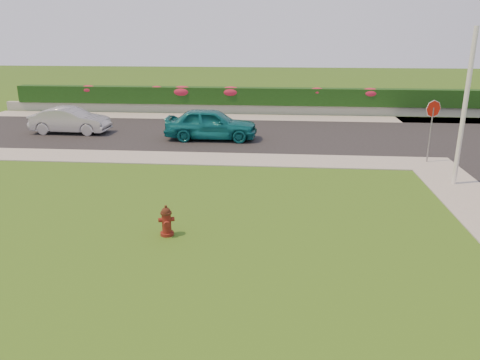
# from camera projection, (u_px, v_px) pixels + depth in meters

# --- Properties ---
(ground) EXTENTS (120.00, 120.00, 0.00)m
(ground) POSITION_uv_depth(u_px,v_px,m) (248.00, 259.00, 11.45)
(ground) COLOR black
(ground) RESTS_ON ground
(street_far) EXTENTS (26.00, 8.00, 0.04)m
(street_far) POSITION_uv_depth(u_px,v_px,m) (173.00, 133.00, 25.12)
(street_far) COLOR black
(street_far) RESTS_ON ground
(sidewalk_far) EXTENTS (24.00, 2.00, 0.04)m
(sidewalk_far) POSITION_uv_depth(u_px,v_px,m) (126.00, 157.00, 20.46)
(sidewalk_far) COLOR gray
(sidewalk_far) RESTS_ON ground
(curb_corner) EXTENTS (2.00, 2.00, 0.04)m
(curb_corner) POSITION_uv_depth(u_px,v_px,m) (431.00, 164.00, 19.41)
(curb_corner) COLOR gray
(curb_corner) RESTS_ON ground
(sidewalk_beyond) EXTENTS (34.00, 2.00, 0.04)m
(sidewalk_beyond) POSITION_uv_depth(u_px,v_px,m) (253.00, 118.00, 29.53)
(sidewalk_beyond) COLOR gray
(sidewalk_beyond) RESTS_ON ground
(retaining_wall) EXTENTS (34.00, 0.40, 0.60)m
(retaining_wall) POSITION_uv_depth(u_px,v_px,m) (254.00, 109.00, 30.87)
(retaining_wall) COLOR gray
(retaining_wall) RESTS_ON ground
(hedge) EXTENTS (32.00, 0.90, 1.10)m
(hedge) POSITION_uv_depth(u_px,v_px,m) (255.00, 96.00, 30.70)
(hedge) COLOR black
(hedge) RESTS_ON retaining_wall
(fire_hydrant) EXTENTS (0.45, 0.42, 0.86)m
(fire_hydrant) POSITION_uv_depth(u_px,v_px,m) (166.00, 221.00, 12.63)
(fire_hydrant) COLOR #56180D
(fire_hydrant) RESTS_ON ground
(sedan_teal) EXTENTS (4.61, 1.88, 1.57)m
(sedan_teal) POSITION_uv_depth(u_px,v_px,m) (211.00, 124.00, 23.42)
(sedan_teal) COLOR #0D5E65
(sedan_teal) RESTS_ON street_far
(sedan_silver) EXTENTS (4.15, 1.53, 1.36)m
(sedan_silver) POSITION_uv_depth(u_px,v_px,m) (70.00, 120.00, 24.88)
(sedan_silver) COLOR #9FA1A6
(sedan_silver) RESTS_ON street_far
(utility_pole) EXTENTS (0.16, 0.16, 5.46)m
(utility_pole) POSITION_uv_depth(u_px,v_px,m) (464.00, 109.00, 16.05)
(utility_pole) COLOR silver
(utility_pole) RESTS_ON ground
(stop_sign) EXTENTS (0.67, 0.29, 2.62)m
(stop_sign) POSITION_uv_depth(u_px,v_px,m) (432.00, 116.00, 19.07)
(stop_sign) COLOR slate
(stop_sign) RESTS_ON ground
(flower_clump_a) EXTENTS (1.18, 0.76, 0.59)m
(flower_clump_a) POSITION_uv_depth(u_px,v_px,m) (89.00, 90.00, 31.42)
(flower_clump_a) COLOR #B91F3D
(flower_clump_a) RESTS_ON hedge
(flower_clump_b) EXTENTS (1.06, 0.68, 0.53)m
(flower_clump_b) POSITION_uv_depth(u_px,v_px,m) (157.00, 90.00, 31.03)
(flower_clump_b) COLOR #B91F3D
(flower_clump_b) RESTS_ON hedge
(flower_clump_c) EXTENTS (1.46, 0.94, 0.73)m
(flower_clump_c) POSITION_uv_depth(u_px,v_px,m) (182.00, 91.00, 30.92)
(flower_clump_c) COLOR #B91F3D
(flower_clump_c) RESTS_ON hedge
(flower_clump_d) EXTENTS (1.41, 0.91, 0.71)m
(flower_clump_d) POSITION_uv_depth(u_px,v_px,m) (231.00, 92.00, 30.65)
(flower_clump_d) COLOR #B91F3D
(flower_clump_d) RESTS_ON hedge
(flower_clump_e) EXTENTS (1.12, 0.72, 0.56)m
(flower_clump_e) POSITION_uv_depth(u_px,v_px,m) (317.00, 92.00, 30.18)
(flower_clump_e) COLOR #B91F3D
(flower_clump_e) RESTS_ON hedge
(flower_clump_f) EXTENTS (1.29, 0.83, 0.65)m
(flower_clump_f) POSITION_uv_depth(u_px,v_px,m) (370.00, 93.00, 29.91)
(flower_clump_f) COLOR #B91F3D
(flower_clump_f) RESTS_ON hedge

